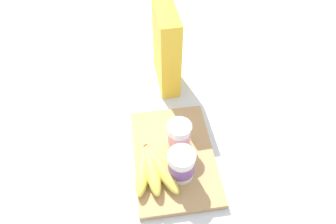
{
  "coord_description": "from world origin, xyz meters",
  "views": [
    {
      "loc": [
        0.45,
        -0.08,
        0.74
      ],
      "look_at": [
        -0.12,
        0.0,
        0.07
      ],
      "focal_mm": 32.03,
      "sensor_mm": 36.0,
      "label": 1
    }
  ],
  "objects_px": {
    "cutting_board": "(174,156)",
    "yogurt_cup_front": "(179,136)",
    "cereal_box": "(166,48)",
    "yogurt_cup_back": "(181,165)",
    "banana_bunch": "(156,168)"
  },
  "relations": [
    {
      "from": "cereal_box",
      "to": "yogurt_cup_front",
      "type": "xyz_separation_m",
      "value": [
        0.3,
        -0.01,
        -0.07
      ]
    },
    {
      "from": "cereal_box",
      "to": "yogurt_cup_front",
      "type": "distance_m",
      "value": 0.31
    },
    {
      "from": "yogurt_cup_back",
      "to": "banana_bunch",
      "type": "distance_m",
      "value": 0.07
    },
    {
      "from": "yogurt_cup_front",
      "to": "yogurt_cup_back",
      "type": "xyz_separation_m",
      "value": [
        0.09,
        -0.01,
        0.0
      ]
    },
    {
      "from": "cutting_board",
      "to": "yogurt_cup_front",
      "type": "bearing_deg",
      "value": 147.94
    },
    {
      "from": "cutting_board",
      "to": "yogurt_cup_front",
      "type": "relative_size",
      "value": 3.84
    },
    {
      "from": "banana_bunch",
      "to": "cereal_box",
      "type": "bearing_deg",
      "value": 167.87
    },
    {
      "from": "cutting_board",
      "to": "yogurt_cup_back",
      "type": "bearing_deg",
      "value": 7.57
    },
    {
      "from": "yogurt_cup_front",
      "to": "yogurt_cup_back",
      "type": "relative_size",
      "value": 0.94
    },
    {
      "from": "cutting_board",
      "to": "yogurt_cup_front",
      "type": "distance_m",
      "value": 0.06
    },
    {
      "from": "cutting_board",
      "to": "yogurt_cup_back",
      "type": "distance_m",
      "value": 0.09
    },
    {
      "from": "cutting_board",
      "to": "banana_bunch",
      "type": "distance_m",
      "value": 0.08
    },
    {
      "from": "cutting_board",
      "to": "cereal_box",
      "type": "relative_size",
      "value": 1.23
    },
    {
      "from": "yogurt_cup_front",
      "to": "banana_bunch",
      "type": "relative_size",
      "value": 0.5
    },
    {
      "from": "cereal_box",
      "to": "yogurt_cup_front",
      "type": "relative_size",
      "value": 3.11
    }
  ]
}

